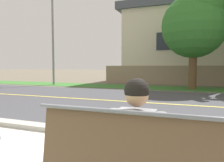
# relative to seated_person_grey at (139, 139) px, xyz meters

# --- Properties ---
(ground_plane) EXTENTS (140.00, 140.00, 0.00)m
(ground_plane) POSITION_rel_seated_person_grey_xyz_m (-1.36, 7.40, -0.68)
(ground_plane) COLOR #665B4C
(curb_edge) EXTENTS (44.00, 0.30, 0.11)m
(curb_edge) POSITION_rel_seated_person_grey_xyz_m (-1.36, 1.75, -0.62)
(curb_edge) COLOR #ADA89E
(curb_edge) RESTS_ON ground_plane
(street_asphalt) EXTENTS (52.00, 8.00, 0.01)m
(street_asphalt) POSITION_rel_seated_person_grey_xyz_m (-1.36, 5.90, -0.67)
(street_asphalt) COLOR #424247
(street_asphalt) RESTS_ON ground_plane
(road_centre_line) EXTENTS (48.00, 0.14, 0.01)m
(road_centre_line) POSITION_rel_seated_person_grey_xyz_m (-1.36, 5.90, -0.67)
(road_centre_line) COLOR #E0CC4C
(road_centre_line) RESTS_ON ground_plane
(far_verge_grass) EXTENTS (48.00, 2.80, 0.02)m
(far_verge_grass) POSITION_rel_seated_person_grey_xyz_m (-1.36, 11.73, -0.67)
(far_verge_grass) COLOR #38702D
(far_verge_grass) RESTS_ON ground_plane
(seated_person_grey) EXTENTS (0.52, 0.68, 1.25)m
(seated_person_grey) POSITION_rel_seated_person_grey_xyz_m (0.00, 0.00, 0.00)
(seated_person_grey) COLOR #333D56
(seated_person_grey) RESTS_ON ground_plane
(streetlamp) EXTENTS (0.24, 2.10, 7.39)m
(streetlamp) POSITION_rel_seated_person_grey_xyz_m (-9.20, 11.53, 3.53)
(streetlamp) COLOR gray
(streetlamp) RESTS_ON ground_plane
(shade_tree_far_left) EXTENTS (3.67, 3.67, 6.06)m
(shade_tree_far_left) POSITION_rel_seated_person_grey_xyz_m (0.50, 11.48, 3.26)
(shade_tree_far_left) COLOR brown
(shade_tree_far_left) RESTS_ON ground_plane
(garden_wall) EXTENTS (13.00, 0.36, 1.40)m
(garden_wall) POSITION_rel_seated_person_grey_xyz_m (0.27, 14.44, 0.02)
(garden_wall) COLOR gray
(garden_wall) RESTS_ON ground_plane
(house_across_street) EXTENTS (12.98, 6.91, 6.42)m
(house_across_street) POSITION_rel_seated_person_grey_xyz_m (1.03, 17.64, 2.58)
(house_across_street) COLOR beige
(house_across_street) RESTS_ON ground_plane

